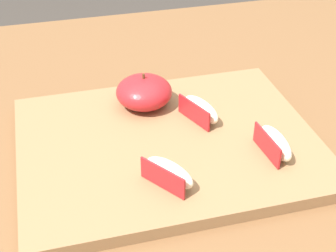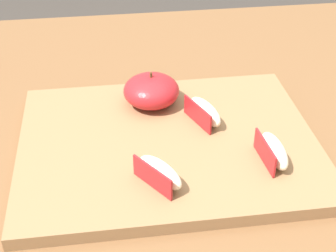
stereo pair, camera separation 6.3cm
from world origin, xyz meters
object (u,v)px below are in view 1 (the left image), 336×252
at_px(apple_half_skin_up, 144,92).
at_px(apple_wedge_middle, 275,143).
at_px(cutting_board, 168,144).
at_px(apple_wedge_near_knife, 200,110).
at_px(apple_wedge_left, 169,173).

bearing_deg(apple_half_skin_up, apple_wedge_middle, -48.84).
xyz_separation_m(cutting_board, apple_wedge_middle, (0.12, -0.06, 0.02)).
distance_m(apple_wedge_middle, apple_wedge_near_knife, 0.12).
relative_size(cutting_board, apple_wedge_left, 5.66).
height_order(cutting_board, apple_half_skin_up, apple_half_skin_up).
relative_size(apple_half_skin_up, apple_wedge_middle, 1.15).
relative_size(apple_wedge_middle, apple_wedge_left, 1.02).
height_order(apple_half_skin_up, apple_wedge_near_knife, apple_half_skin_up).
height_order(apple_wedge_middle, apple_wedge_left, same).
height_order(apple_half_skin_up, apple_wedge_left, apple_half_skin_up).
relative_size(cutting_board, apple_half_skin_up, 4.84).
bearing_deg(apple_wedge_middle, apple_wedge_near_knife, 124.35).
bearing_deg(cutting_board, apple_half_skin_up, 97.46).
distance_m(cutting_board, apple_wedge_near_knife, 0.07).
xyz_separation_m(apple_wedge_middle, apple_wedge_near_knife, (-0.07, 0.10, 0.00)).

